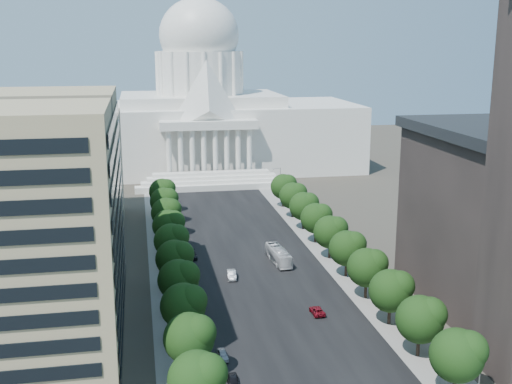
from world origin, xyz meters
TOP-DOWN VIEW (x-y plane):
  - road_asphalt at (0.00, 90.00)m, footprint 30.00×260.00m
  - sidewalk_left at (-19.00, 90.00)m, footprint 8.00×260.00m
  - sidewalk_right at (19.00, 90.00)m, footprint 8.00×260.00m
  - capitol at (0.00, 184.89)m, footprint 120.00×56.00m
  - office_block_left_far at (-48.00, 100.00)m, footprint 38.00×52.00m
  - tree_l_a at (-17.66, 11.81)m, footprint 7.79×7.60m
  - tree_l_b at (-17.66, 23.81)m, footprint 7.79×7.60m
  - tree_l_c at (-17.66, 35.81)m, footprint 7.79×7.60m
  - tree_l_d at (-17.66, 47.81)m, footprint 7.79×7.60m
  - tree_l_e at (-17.66, 59.81)m, footprint 7.79×7.60m
  - tree_l_f at (-17.66, 71.81)m, footprint 7.79×7.60m
  - tree_l_g at (-17.66, 83.81)m, footprint 7.79×7.60m
  - tree_l_h at (-17.66, 95.81)m, footprint 7.79×7.60m
  - tree_l_i at (-17.66, 107.81)m, footprint 7.79×7.60m
  - tree_l_j at (-17.66, 119.81)m, footprint 7.79×7.60m
  - tree_r_a at (18.34, 11.81)m, footprint 7.79×7.60m
  - tree_r_b at (18.34, 23.81)m, footprint 7.79×7.60m
  - tree_r_c at (18.34, 35.81)m, footprint 7.79×7.60m
  - tree_r_d at (18.34, 47.81)m, footprint 7.79×7.60m
  - tree_r_e at (18.34, 59.81)m, footprint 7.79×7.60m
  - tree_r_f at (18.34, 71.81)m, footprint 7.79×7.60m
  - tree_r_g at (18.34, 83.81)m, footprint 7.79×7.60m
  - tree_r_h at (18.34, 95.81)m, footprint 7.79×7.60m
  - tree_r_i at (18.34, 107.81)m, footprint 7.79×7.60m
  - tree_r_j at (18.34, 119.81)m, footprint 7.79×7.60m
  - streetlight_a at (19.90, 10.00)m, footprint 2.61×0.44m
  - streetlight_b at (19.90, 35.00)m, footprint 2.61×0.44m
  - streetlight_c at (19.90, 60.00)m, footprint 2.61×0.44m
  - streetlight_d at (19.90, 85.00)m, footprint 2.61×0.44m
  - streetlight_e at (19.90, 110.00)m, footprint 2.61×0.44m
  - streetlight_f at (19.90, 135.00)m, footprint 2.61×0.44m
  - car_dark_a at (-12.10, 20.14)m, footprint 1.93×4.27m
  - car_silver at (-6.02, 63.01)m, footprint 2.11×5.13m
  - car_red at (6.66, 42.16)m, footprint 2.26×4.64m
  - car_dark_b at (-13.07, 77.42)m, footprint 2.20×5.01m
  - car_parked at (-12.50, 28.49)m, footprint 1.74×3.93m
  - city_bus at (5.78, 70.98)m, footprint 3.80×12.46m

SIDE VIEW (x-z plane):
  - road_asphalt at x=0.00m, z-range -0.01..0.01m
  - sidewalk_left at x=-19.00m, z-range -0.01..0.01m
  - sidewalk_right at x=19.00m, z-range -0.01..0.01m
  - car_red at x=6.66m, z-range 0.00..1.27m
  - car_parked at x=-12.50m, z-range 0.00..1.32m
  - car_dark_a at x=-12.10m, z-range 0.00..1.42m
  - car_dark_b at x=-13.07m, z-range 0.00..1.43m
  - car_silver at x=-6.02m, z-range 0.00..1.65m
  - city_bus at x=5.78m, z-range 0.00..3.42m
  - streetlight_a at x=19.90m, z-range 1.32..10.32m
  - streetlight_b at x=19.90m, z-range 1.32..10.32m
  - streetlight_c at x=19.90m, z-range 1.32..10.32m
  - streetlight_d at x=19.90m, z-range 1.32..10.32m
  - streetlight_e at x=19.90m, z-range 1.32..10.32m
  - streetlight_f at x=19.90m, z-range 1.32..10.32m
  - tree_l_a at x=-17.66m, z-range 1.47..11.44m
  - tree_l_b at x=-17.66m, z-range 1.47..11.44m
  - tree_l_c at x=-17.66m, z-range 1.47..11.44m
  - tree_l_d at x=-17.66m, z-range 1.47..11.44m
  - tree_l_e at x=-17.66m, z-range 1.47..11.44m
  - tree_l_f at x=-17.66m, z-range 1.47..11.44m
  - tree_l_g at x=-17.66m, z-range 1.47..11.44m
  - tree_l_h at x=-17.66m, z-range 1.47..11.44m
  - tree_l_i at x=-17.66m, z-range 1.47..11.44m
  - tree_l_j at x=-17.66m, z-range 1.47..11.44m
  - tree_r_a at x=18.34m, z-range 1.47..11.44m
  - tree_r_b at x=18.34m, z-range 1.47..11.44m
  - tree_r_c at x=18.34m, z-range 1.47..11.44m
  - tree_r_d at x=18.34m, z-range 1.47..11.44m
  - tree_r_e at x=18.34m, z-range 1.47..11.44m
  - tree_r_f at x=18.34m, z-range 1.47..11.44m
  - tree_r_g at x=18.34m, z-range 1.47..11.44m
  - tree_r_h at x=18.34m, z-range 1.47..11.44m
  - tree_r_i at x=18.34m, z-range 1.47..11.44m
  - tree_r_j at x=18.34m, z-range 1.47..11.44m
  - office_block_left_far at x=-48.00m, z-range 0.00..30.00m
  - capitol at x=0.00m, z-range -16.49..56.51m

